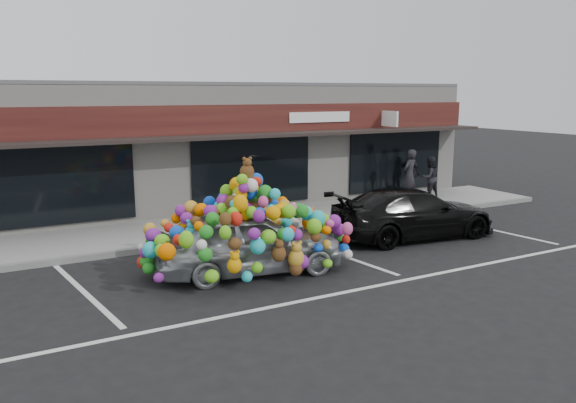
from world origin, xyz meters
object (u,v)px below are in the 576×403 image
toy_car (249,234)px  black_sedan (413,213)px  pedestrian_c (410,173)px  pedestrian_a (409,175)px  pedestrian_b (429,178)px

toy_car → black_sedan: (5.29, 0.67, -0.19)m
pedestrian_c → pedestrian_a: bearing=-39.0°
pedestrian_a → pedestrian_c: bearing=-152.8°
toy_car → pedestrian_c: (9.04, 5.20, 0.12)m
toy_car → pedestrian_b: toy_car is taller
pedestrian_b → black_sedan: bearing=44.0°
pedestrian_b → pedestrian_c: 0.92m
toy_car → pedestrian_a: (8.33, 4.41, 0.18)m
black_sedan → pedestrian_a: 4.84m
toy_car → pedestrian_a: 9.43m
pedestrian_c → pedestrian_b: bearing=11.7°
pedestrian_b → pedestrian_c: pedestrian_c is taller
toy_car → pedestrian_b: 10.14m
pedestrian_a → pedestrian_c: pedestrian_a is taller
black_sedan → pedestrian_b: pedestrian_b is taller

